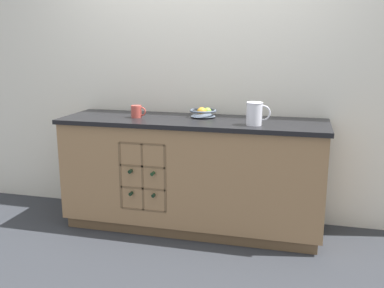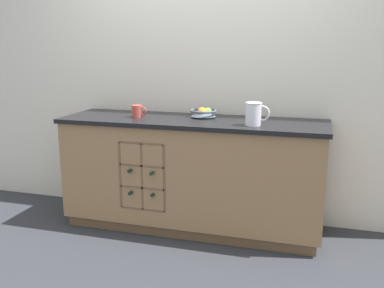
{
  "view_description": "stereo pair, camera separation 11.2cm",
  "coord_description": "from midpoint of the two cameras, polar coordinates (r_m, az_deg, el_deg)",
  "views": [
    {
      "loc": [
        0.84,
        -3.26,
        1.5
      ],
      "look_at": [
        0.0,
        0.0,
        0.72
      ],
      "focal_mm": 40.0,
      "sensor_mm": 36.0,
      "label": 1
    },
    {
      "loc": [
        0.94,
        -3.23,
        1.5
      ],
      "look_at": [
        0.0,
        0.0,
        0.72
      ],
      "focal_mm": 40.0,
      "sensor_mm": 36.0,
      "label": 2
    }
  ],
  "objects": [
    {
      "name": "ground_plane",
      "position": [
        3.68,
        0.89,
        -10.96
      ],
      "size": [
        14.0,
        14.0,
        0.0
      ],
      "primitive_type": "plane",
      "color": "#2D3035"
    },
    {
      "name": "back_wall",
      "position": [
        3.72,
        2.45,
        9.58
      ],
      "size": [
        4.49,
        0.06,
        2.55
      ],
      "primitive_type": "cube",
      "color": "silver",
      "rests_on": "ground_plane"
    },
    {
      "name": "kitchen_island",
      "position": [
        3.52,
        0.85,
        -3.99
      ],
      "size": [
        2.13,
        0.64,
        0.92
      ],
      "color": "brown",
      "rests_on": "ground_plane"
    },
    {
      "name": "fruit_bowl",
      "position": [
        3.5,
        2.49,
        4.24
      ],
      "size": [
        0.22,
        0.22,
        0.09
      ],
      "color": "#4C5666",
      "rests_on": "kitchen_island"
    },
    {
      "name": "white_pitcher",
      "position": [
        3.17,
        9.27,
        4.04
      ],
      "size": [
        0.18,
        0.12,
        0.17
      ],
      "color": "white",
      "rests_on": "kitchen_island"
    },
    {
      "name": "ceramic_mug",
      "position": [
        3.53,
        -6.39,
        4.36
      ],
      "size": [
        0.13,
        0.09,
        0.1
      ],
      "color": "#B7473D",
      "rests_on": "kitchen_island"
    }
  ]
}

